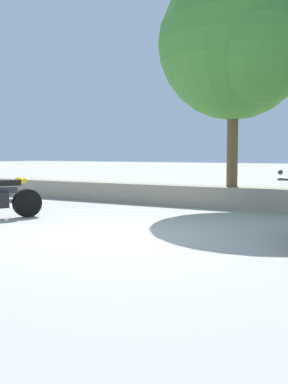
{
  "coord_description": "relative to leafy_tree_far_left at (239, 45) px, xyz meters",
  "views": [
    {
      "loc": [
        4.5,
        -6.65,
        1.4
      ],
      "look_at": [
        -0.23,
        1.2,
        0.65
      ],
      "focal_mm": 44.34,
      "sensor_mm": 36.0,
      "label": 1
    }
  ],
  "objects": [
    {
      "name": "stone_wall",
      "position": [
        -0.37,
        0.05,
        -3.78
      ],
      "size": [
        36.0,
        0.8,
        0.55
      ],
      "primitive_type": "cube",
      "color": "gray",
      "rests_on": "ground"
    },
    {
      "name": "leafy_tree_far_left",
      "position": [
        0.0,
        0.0,
        0.0
      ],
      "size": [
        3.98,
        3.79,
        5.48
      ],
      "color": "brown",
      "rests_on": "stone_wall"
    },
    {
      "name": "ground_plane",
      "position": [
        -0.37,
        -4.75,
        -4.05
      ],
      "size": [
        120.0,
        120.0,
        0.0
      ],
      "primitive_type": "plane",
      "color": "#A3A099"
    }
  ]
}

